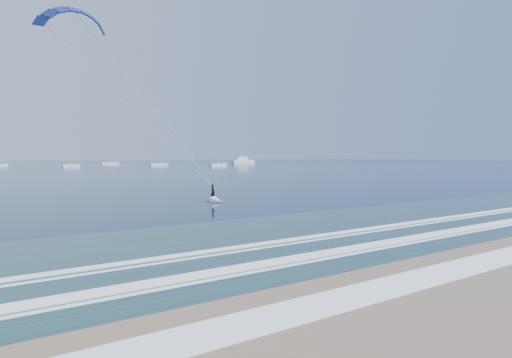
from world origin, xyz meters
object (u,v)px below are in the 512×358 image
object	(u,v)px
sailboat_3	(71,166)
kitesurfer_rig	(151,109)
motor_yacht	(242,161)
sailboat_4	(110,163)
sailboat_6	(218,165)
sailboat_5	(158,164)

from	to	relation	value
sailboat_3	kitesurfer_rig	bearing A→B (deg)	-101.14
kitesurfer_rig	motor_yacht	xyz separation A→B (m)	(145.76, 199.69, -8.02)
kitesurfer_rig	sailboat_4	distance (m)	230.11
kitesurfer_rig	sailboat_3	xyz separation A→B (m)	(33.00, 167.62, -9.08)
kitesurfer_rig	sailboat_3	size ratio (longest dim) A/B	2.06
motor_yacht	sailboat_4	distance (m)	81.08
sailboat_6	sailboat_4	bearing A→B (deg)	111.79
kitesurfer_rig	sailboat_6	size ratio (longest dim) A/B	1.78
kitesurfer_rig	sailboat_5	world-z (taller)	kitesurfer_rig
kitesurfer_rig	sailboat_6	world-z (taller)	kitesurfer_rig
motor_yacht	sailboat_6	bearing A→B (deg)	-133.47
motor_yacht	kitesurfer_rig	bearing A→B (deg)	-126.13
sailboat_5	sailboat_6	xyz separation A→B (m)	(19.76, -25.39, -0.01)
sailboat_3	sailboat_6	xyz separation A→B (m)	(63.20, -20.21, 0.01)
sailboat_5	sailboat_4	bearing A→B (deg)	101.06
sailboat_3	sailboat_6	bearing A→B (deg)	-17.73
sailboat_4	sailboat_5	distance (m)	47.97
sailboat_3	sailboat_5	world-z (taller)	sailboat_5
motor_yacht	sailboat_4	bearing A→B (deg)	165.58
motor_yacht	sailboat_5	size ratio (longest dim) A/B	1.30
sailboat_4	sailboat_5	world-z (taller)	sailboat_4
sailboat_3	sailboat_5	distance (m)	43.75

